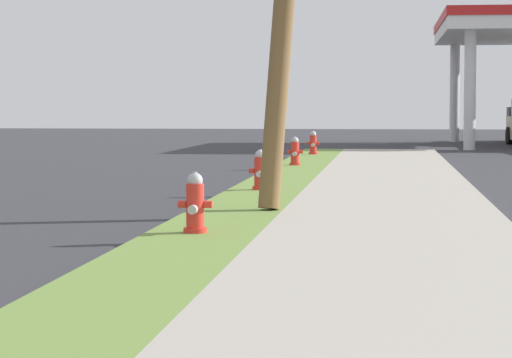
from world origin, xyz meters
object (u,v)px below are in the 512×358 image
(fire_hydrant_second, at_px, (195,206))
(fire_hydrant_fifth, at_px, (313,144))
(fire_hydrant_fourth, at_px, (295,153))
(fire_hydrant_third, at_px, (260,172))

(fire_hydrant_second, bearing_deg, fire_hydrant_fifth, 90.07)
(fire_hydrant_fourth, xyz_separation_m, fire_hydrant_fifth, (0.04, 6.69, 0.00))
(fire_hydrant_second, bearing_deg, fire_hydrant_third, 90.02)
(fire_hydrant_fifth, bearing_deg, fire_hydrant_fourth, -90.35)
(fire_hydrant_second, distance_m, fire_hydrant_fourth, 15.85)
(fire_hydrant_third, bearing_deg, fire_hydrant_second, -89.98)
(fire_hydrant_third, relative_size, fire_hydrant_fifth, 1.00)
(fire_hydrant_second, height_order, fire_hydrant_fourth, same)
(fire_hydrant_second, relative_size, fire_hydrant_fourth, 1.00)
(fire_hydrant_second, relative_size, fire_hydrant_third, 1.00)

